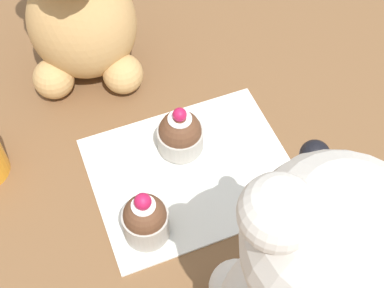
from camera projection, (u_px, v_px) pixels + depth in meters
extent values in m
plane|color=brown|center=(192.00, 172.00, 0.61)|extent=(4.00, 4.00, 0.00)
cube|color=silver|center=(192.00, 171.00, 0.61)|extent=(0.22, 0.18, 0.01)
sphere|color=silver|center=(336.00, 246.00, 0.33)|extent=(0.12, 0.12, 0.12)
ellipsoid|color=silver|center=(319.00, 187.00, 0.37)|extent=(0.07, 0.07, 0.05)
sphere|color=black|center=(315.00, 155.00, 0.37)|extent=(0.02, 0.02, 0.02)
sphere|color=silver|center=(278.00, 213.00, 0.29)|extent=(0.05, 0.05, 0.05)
sphere|color=silver|center=(332.00, 282.00, 0.51)|extent=(0.05, 0.05, 0.05)
sphere|color=silver|center=(237.00, 287.00, 0.50)|extent=(0.05, 0.05, 0.05)
ellipsoid|color=tan|center=(83.00, 23.00, 0.65)|extent=(0.16, 0.15, 0.15)
sphere|color=tan|center=(54.00, 79.00, 0.66)|extent=(0.05, 0.05, 0.05)
sphere|color=tan|center=(123.00, 74.00, 0.67)|extent=(0.05, 0.05, 0.05)
cylinder|color=#B2ADA3|center=(146.00, 224.00, 0.55)|extent=(0.05, 0.05, 0.04)
sphere|color=brown|center=(145.00, 215.00, 0.53)|extent=(0.04, 0.04, 0.04)
cylinder|color=white|center=(143.00, 205.00, 0.52)|extent=(0.02, 0.02, 0.00)
sphere|color=#B71947|center=(143.00, 201.00, 0.51)|extent=(0.02, 0.02, 0.02)
cylinder|color=#B2ADA3|center=(177.00, 140.00, 0.61)|extent=(0.05, 0.05, 0.03)
sphere|color=brown|center=(177.00, 132.00, 0.60)|extent=(0.05, 0.05, 0.05)
cylinder|color=white|center=(176.00, 120.00, 0.58)|extent=(0.03, 0.03, 0.00)
sphere|color=#B71947|center=(176.00, 116.00, 0.58)|extent=(0.02, 0.02, 0.02)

